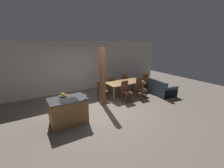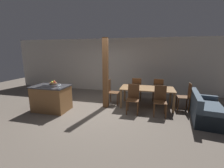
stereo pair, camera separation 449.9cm
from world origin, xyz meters
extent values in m
plane|color=#665B51|center=(0.00, 0.00, 0.00)|extent=(16.00, 16.00, 0.00)
cube|color=beige|center=(0.00, 2.88, 1.35)|extent=(11.20, 0.08, 2.70)
cube|color=olive|center=(-1.46, -0.32, 0.42)|extent=(1.17, 0.78, 0.85)
cube|color=#38383D|center=(-1.46, -0.32, 0.87)|extent=(1.21, 0.82, 0.04)
cube|color=black|center=(-1.46, -0.49, 0.89)|extent=(0.56, 0.40, 0.01)
cylinder|color=#99704C|center=(-1.52, -0.06, 0.92)|extent=(0.25, 0.25, 0.05)
sphere|color=red|center=(-1.47, -0.07, 0.97)|extent=(0.08, 0.08, 0.08)
sphere|color=gold|center=(-1.52, -0.01, 0.97)|extent=(0.08, 0.08, 0.08)
sphere|color=#3D8E38|center=(-1.58, -0.05, 0.97)|extent=(0.07, 0.07, 0.07)
sphere|color=yellow|center=(-1.52, -0.12, 0.97)|extent=(0.08, 0.08, 0.08)
cylinder|color=silver|center=(-0.93, -0.65, 0.90)|extent=(0.06, 0.06, 0.00)
cylinder|color=silver|center=(-0.93, -0.65, 0.94)|extent=(0.01, 0.01, 0.08)
cone|color=silver|center=(-0.93, -0.65, 1.01)|extent=(0.08, 0.08, 0.06)
cylinder|color=silver|center=(-0.93, -0.55, 0.90)|extent=(0.06, 0.06, 0.00)
cylinder|color=silver|center=(-0.93, -0.55, 0.94)|extent=(0.01, 0.01, 0.08)
cone|color=silver|center=(-0.93, -0.55, 1.01)|extent=(0.08, 0.08, 0.06)
cube|color=olive|center=(1.77, 0.89, 0.71)|extent=(1.94, 0.98, 0.03)
cube|color=olive|center=(0.87, 0.47, 0.35)|extent=(0.07, 0.07, 0.69)
cube|color=olive|center=(2.68, 0.47, 0.35)|extent=(0.07, 0.07, 0.69)
cube|color=olive|center=(0.87, 1.31, 0.35)|extent=(0.07, 0.07, 0.69)
cube|color=olive|center=(2.68, 1.31, 0.35)|extent=(0.07, 0.07, 0.69)
cube|color=brown|center=(1.34, 0.10, 0.46)|extent=(0.40, 0.40, 0.02)
cube|color=brown|center=(1.34, 0.29, 0.72)|extent=(0.38, 0.02, 0.50)
cube|color=brown|center=(1.16, -0.08, 0.23)|extent=(0.04, 0.04, 0.45)
cube|color=brown|center=(1.51, -0.08, 0.23)|extent=(0.04, 0.04, 0.45)
cube|color=brown|center=(1.16, 0.28, 0.23)|extent=(0.04, 0.04, 0.45)
cube|color=brown|center=(1.51, 0.28, 0.23)|extent=(0.04, 0.04, 0.45)
cube|color=brown|center=(2.21, 0.10, 0.46)|extent=(0.40, 0.40, 0.02)
cube|color=brown|center=(2.21, 0.29, 0.72)|extent=(0.38, 0.02, 0.50)
cube|color=brown|center=(2.03, -0.08, 0.23)|extent=(0.04, 0.04, 0.45)
cube|color=brown|center=(2.39, -0.08, 0.23)|extent=(0.04, 0.04, 0.45)
cube|color=brown|center=(2.03, 0.28, 0.23)|extent=(0.04, 0.04, 0.45)
cube|color=brown|center=(2.39, 0.28, 0.23)|extent=(0.04, 0.04, 0.45)
cube|color=brown|center=(1.34, 1.68, 0.46)|extent=(0.40, 0.40, 0.02)
cube|color=brown|center=(1.34, 1.49, 0.72)|extent=(0.38, 0.02, 0.50)
cube|color=brown|center=(1.51, 1.85, 0.23)|extent=(0.04, 0.04, 0.45)
cube|color=brown|center=(1.16, 1.85, 0.23)|extent=(0.04, 0.04, 0.45)
cube|color=brown|center=(1.51, 1.50, 0.23)|extent=(0.04, 0.04, 0.45)
cube|color=brown|center=(1.16, 1.50, 0.23)|extent=(0.04, 0.04, 0.45)
cube|color=brown|center=(2.21, 1.68, 0.46)|extent=(0.40, 0.40, 0.02)
cube|color=brown|center=(2.21, 1.49, 0.72)|extent=(0.38, 0.02, 0.50)
cube|color=brown|center=(2.39, 1.85, 0.23)|extent=(0.04, 0.04, 0.45)
cube|color=brown|center=(2.03, 1.85, 0.23)|extent=(0.04, 0.04, 0.45)
cube|color=brown|center=(2.39, 1.50, 0.23)|extent=(0.04, 0.04, 0.45)
cube|color=brown|center=(2.03, 1.50, 0.23)|extent=(0.04, 0.04, 0.45)
cube|color=brown|center=(0.51, 0.89, 0.46)|extent=(0.40, 0.40, 0.02)
cube|color=brown|center=(0.32, 0.89, 0.72)|extent=(0.02, 0.38, 0.50)
cube|color=brown|center=(0.68, 0.71, 0.23)|extent=(0.04, 0.04, 0.45)
cube|color=brown|center=(0.68, 1.07, 0.23)|extent=(0.04, 0.04, 0.45)
cube|color=brown|center=(0.33, 0.71, 0.23)|extent=(0.04, 0.04, 0.45)
cube|color=brown|center=(0.33, 1.07, 0.23)|extent=(0.04, 0.04, 0.45)
cube|color=brown|center=(3.04, 0.89, 0.46)|extent=(0.40, 0.40, 0.02)
cube|color=brown|center=(3.23, 0.89, 0.72)|extent=(0.02, 0.38, 0.50)
cube|color=brown|center=(2.87, 1.07, 0.23)|extent=(0.04, 0.04, 0.45)
cube|color=brown|center=(2.87, 0.71, 0.23)|extent=(0.04, 0.04, 0.45)
cube|color=brown|center=(3.22, 1.07, 0.23)|extent=(0.04, 0.04, 0.45)
cube|color=brown|center=(3.22, 0.71, 0.23)|extent=(0.04, 0.04, 0.45)
cube|color=#3D4C5B|center=(3.60, 0.18, 0.21)|extent=(1.07, 1.81, 0.43)
cube|color=#3D4C5B|center=(3.26, 0.23, 0.61)|extent=(0.40, 1.72, 0.37)
cube|color=#3D4C5B|center=(3.49, -0.60, 0.28)|extent=(0.85, 0.26, 0.57)
cube|color=#3D4C5B|center=(3.71, 0.96, 0.28)|extent=(0.85, 0.26, 0.57)
cube|color=brown|center=(0.29, 0.46, 1.26)|extent=(0.18, 0.18, 2.52)
camera|label=1|loc=(-2.61, -5.02, 2.72)|focal=24.00mm
camera|label=2|loc=(1.82, -4.68, 2.03)|focal=24.00mm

